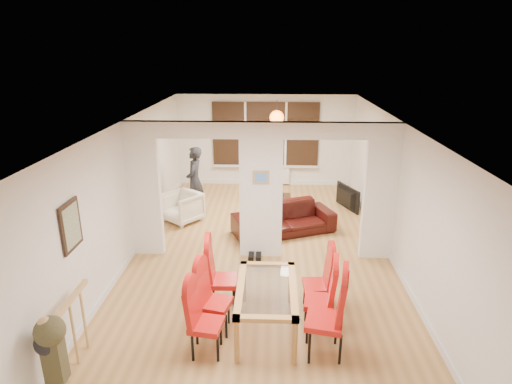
# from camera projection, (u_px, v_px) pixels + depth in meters

# --- Properties ---
(floor) EXTENTS (5.00, 9.00, 0.01)m
(floor) POSITION_uv_depth(u_px,v_px,m) (261.00, 254.00, 8.38)
(floor) COLOR #B07F47
(floor) RESTS_ON ground
(room_walls) EXTENTS (5.00, 9.00, 2.60)m
(room_walls) POSITION_uv_depth(u_px,v_px,m) (261.00, 191.00, 7.96)
(room_walls) COLOR silver
(room_walls) RESTS_ON floor
(divider_wall) EXTENTS (5.00, 0.18, 2.60)m
(divider_wall) POSITION_uv_depth(u_px,v_px,m) (261.00, 191.00, 7.96)
(divider_wall) COLOR white
(divider_wall) RESTS_ON floor
(bay_window_blinds) EXTENTS (3.00, 0.08, 1.80)m
(bay_window_blinds) POSITION_uv_depth(u_px,v_px,m) (266.00, 134.00, 12.09)
(bay_window_blinds) COLOR black
(bay_window_blinds) RESTS_ON room_walls
(radiator) EXTENTS (1.40, 0.08, 0.50)m
(radiator) POSITION_uv_depth(u_px,v_px,m) (265.00, 175.00, 12.45)
(radiator) COLOR white
(radiator) RESTS_ON floor
(pendant_light) EXTENTS (0.36, 0.36, 0.36)m
(pendant_light) POSITION_uv_depth(u_px,v_px,m) (277.00, 118.00, 10.79)
(pendant_light) COLOR orange
(pendant_light) RESTS_ON room_walls
(stair_newel) EXTENTS (0.40, 1.20, 1.10)m
(stair_newel) POSITION_uv_depth(u_px,v_px,m) (71.00, 330.00, 5.27)
(stair_newel) COLOR tan
(stair_newel) RESTS_ON floor
(wall_poster) EXTENTS (0.04, 0.52, 0.67)m
(wall_poster) POSITION_uv_depth(u_px,v_px,m) (71.00, 226.00, 5.69)
(wall_poster) COLOR gray
(wall_poster) RESTS_ON room_walls
(pillar_photo) EXTENTS (0.30, 0.03, 0.25)m
(pillar_photo) POSITION_uv_depth(u_px,v_px,m) (261.00, 178.00, 7.77)
(pillar_photo) COLOR #4C8CD8
(pillar_photo) RESTS_ON divider_wall
(dining_table) EXTENTS (0.83, 1.48, 0.69)m
(dining_table) POSITION_uv_depth(u_px,v_px,m) (267.00, 309.00, 6.05)
(dining_table) COLOR #AB793F
(dining_table) RESTS_ON floor
(dining_chair_la) EXTENTS (0.47, 0.47, 1.01)m
(dining_chair_la) POSITION_uv_depth(u_px,v_px,m) (206.00, 320.00, 5.54)
(dining_chair_la) COLOR #B41512
(dining_chair_la) RESTS_ON floor
(dining_chair_lb) EXTENTS (0.50, 0.50, 1.03)m
(dining_chair_lb) POSITION_uv_depth(u_px,v_px,m) (215.00, 299.00, 5.98)
(dining_chair_lb) COLOR #B41512
(dining_chair_lb) RESTS_ON floor
(dining_chair_lc) EXTENTS (0.45, 0.45, 1.09)m
(dining_chair_lc) POSITION_uv_depth(u_px,v_px,m) (223.00, 276.00, 6.52)
(dining_chair_lc) COLOR #B41512
(dining_chair_lc) RESTS_ON floor
(dining_chair_ra) EXTENTS (0.55, 0.55, 1.18)m
(dining_chair_ra) POSITION_uv_depth(u_px,v_px,m) (325.00, 315.00, 5.49)
(dining_chair_ra) COLOR #B41512
(dining_chair_ra) RESTS_ON floor
(dining_chair_rb) EXTENTS (0.47, 0.47, 1.04)m
(dining_chair_rb) POSITION_uv_depth(u_px,v_px,m) (319.00, 297.00, 6.01)
(dining_chair_rb) COLOR #B41512
(dining_chair_rb) RESTS_ON floor
(dining_chair_rc) EXTENTS (0.43, 0.43, 1.02)m
(dining_chair_rc) POSITION_uv_depth(u_px,v_px,m) (317.00, 281.00, 6.44)
(dining_chair_rc) COLOR #B41512
(dining_chair_rc) RESTS_ON floor
(sofa) EXTENTS (2.33, 1.60, 0.63)m
(sofa) POSITION_uv_depth(u_px,v_px,m) (284.00, 219.00, 9.27)
(sofa) COLOR black
(sofa) RESTS_ON floor
(armchair) EXTENTS (1.06, 1.06, 0.70)m
(armchair) POSITION_uv_depth(u_px,v_px,m) (182.00, 207.00, 9.85)
(armchair) COLOR beige
(armchair) RESTS_ON floor
(person) EXTENTS (0.62, 0.43, 1.64)m
(person) POSITION_uv_depth(u_px,v_px,m) (195.00, 181.00, 10.20)
(person) COLOR black
(person) RESTS_ON floor
(television) EXTENTS (0.98, 0.50, 0.58)m
(television) POSITION_uv_depth(u_px,v_px,m) (344.00, 198.00, 10.63)
(television) COLOR black
(television) RESTS_ON floor
(coffee_table) EXTENTS (1.06, 0.58, 0.24)m
(coffee_table) POSITION_uv_depth(u_px,v_px,m) (270.00, 200.00, 10.97)
(coffee_table) COLOR #311D11
(coffee_table) RESTS_ON floor
(bottle) EXTENTS (0.07, 0.07, 0.28)m
(bottle) POSITION_uv_depth(u_px,v_px,m) (264.00, 191.00, 10.84)
(bottle) COLOR #143F19
(bottle) RESTS_ON coffee_table
(bowl) EXTENTS (0.21, 0.21, 0.05)m
(bowl) POSITION_uv_depth(u_px,v_px,m) (280.00, 194.00, 10.94)
(bowl) COLOR #311D11
(bowl) RESTS_ON coffee_table
(shoes) EXTENTS (0.24, 0.26, 0.10)m
(shoes) POSITION_uv_depth(u_px,v_px,m) (255.00, 257.00, 8.17)
(shoes) COLOR black
(shoes) RESTS_ON floor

